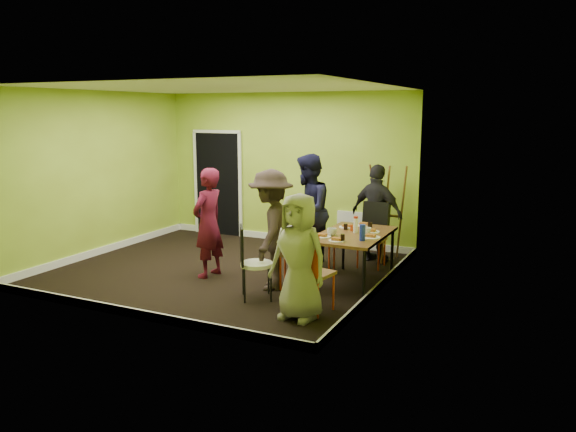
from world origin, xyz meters
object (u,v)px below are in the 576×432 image
person_left_far (308,211)px  chair_bentwood (251,259)px  chair_left_far (315,235)px  blue_bottle (362,233)px  person_back_end (377,214)px  person_standing (208,223)px  chair_front_end (310,267)px  person_left_near (271,230)px  orange_bottle (352,228)px  easel (388,213)px  chair_left_near (290,245)px  thermos (356,226)px  chair_back_end (375,221)px  dining_table (353,237)px  person_front_end (299,257)px

person_left_far → chair_bentwood: bearing=-14.3°
chair_left_far → blue_bottle: 1.31m
person_back_end → person_standing: bearing=60.5°
chair_front_end → person_standing: (-1.99, 0.80, 0.23)m
chair_front_end → person_left_near: size_ratio=0.62×
blue_bottle → person_left_near: bearing=-167.4°
orange_bottle → person_back_end: person_back_end is taller
chair_front_end → chair_bentwood: (-0.91, 0.17, -0.04)m
person_left_far → person_back_end: (0.91, 0.75, -0.09)m
chair_front_end → easel: size_ratio=0.65×
easel → chair_left_near: bearing=-112.8°
thermos → person_left_far: 1.12m
chair_back_end → blue_bottle: size_ratio=4.66×
easel → blue_bottle: bearing=-84.8°
chair_left_far → person_left_near: bearing=-20.6°
chair_left_far → blue_bottle: size_ratio=4.71×
dining_table → chair_left_near: 0.91m
person_back_end → person_left_near: bearing=82.8°
chair_back_end → chair_bentwood: (-0.98, -2.34, -0.18)m
person_left_near → chair_left_far: bearing=150.8°
chair_back_end → person_standing: bearing=39.8°
chair_left_near → person_front_end: size_ratio=0.71×
chair_front_end → orange_bottle: bearing=99.2°
chair_back_end → person_front_end: bearing=87.7°
chair_bentwood → blue_bottle: chair_bentwood is taller
chair_front_end → orange_bottle: chair_front_end is taller
chair_front_end → person_back_end: size_ratio=0.65×
chair_bentwood → person_back_end: 2.70m
chair_front_end → person_back_end: (0.04, 2.69, 0.22)m
chair_back_end → chair_front_end: 2.51m
chair_bentwood → easel: 2.92m
person_front_end → chair_back_end: bearing=94.4°
dining_table → thermos: bearing=77.2°
thermos → blue_bottle: blue_bottle is taller
chair_bentwood → orange_bottle: (0.93, 1.33, 0.25)m
easel → orange_bottle: (-0.16, -1.37, -0.00)m
chair_back_end → thermos: bearing=92.3°
chair_bentwood → orange_bottle: chair_bentwood is taller
chair_back_end → chair_bentwood: bearing=67.4°
dining_table → easel: size_ratio=0.93×
thermos → person_back_end: (-0.07, 1.29, -0.05)m
chair_bentwood → person_left_far: person_left_far is taller
chair_left_near → person_standing: person_standing is taller
chair_bentwood → person_back_end: size_ratio=0.61×
person_left_far → person_front_end: 2.32m
chair_front_end → person_left_near: person_left_near is taller
dining_table → easel: easel is taller
blue_bottle → person_left_near: size_ratio=0.13×
orange_bottle → person_back_end: size_ratio=0.05×
person_standing → person_front_end: person_standing is taller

